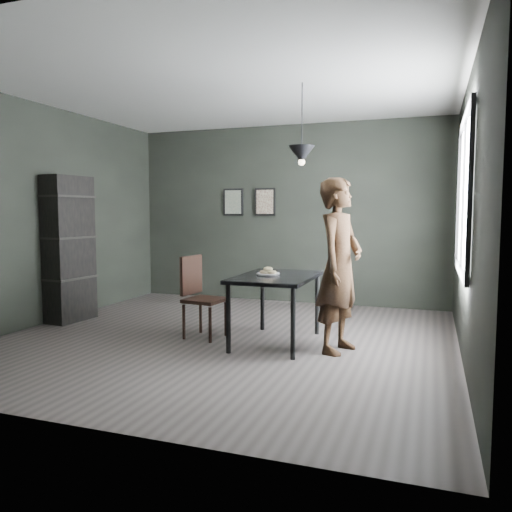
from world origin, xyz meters
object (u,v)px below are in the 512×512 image
(cafe_table, at_px, (276,282))
(woman, at_px, (339,265))
(white_plate, at_px, (268,274))
(wood_chair, at_px, (199,291))
(pendant_lamp, at_px, (302,154))
(shelf_unit, at_px, (68,249))

(cafe_table, xyz_separation_m, woman, (0.71, -0.09, 0.22))
(white_plate, xyz_separation_m, wood_chair, (-0.83, -0.03, -0.22))
(woman, distance_m, wood_chair, 1.67)
(cafe_table, distance_m, wood_chair, 0.93)
(wood_chair, relative_size, pendant_lamp, 1.08)
(white_plate, height_order, shelf_unit, shelf_unit)
(white_plate, bearing_deg, shelf_unit, 176.24)
(cafe_table, height_order, white_plate, white_plate)
(woman, bearing_deg, pendant_lamp, 81.68)
(cafe_table, xyz_separation_m, wood_chair, (-0.92, -0.03, -0.14))
(woman, relative_size, shelf_unit, 0.94)
(cafe_table, distance_m, white_plate, 0.12)
(cafe_table, bearing_deg, woman, -7.28)
(cafe_table, bearing_deg, white_plate, 179.91)
(cafe_table, height_order, shelf_unit, shelf_unit)
(woman, distance_m, shelf_unit, 3.64)
(woman, height_order, shelf_unit, shelf_unit)
(cafe_table, bearing_deg, wood_chair, -177.96)
(cafe_table, distance_m, woman, 0.74)
(white_plate, bearing_deg, wood_chair, -177.72)
(pendant_lamp, bearing_deg, woman, -22.66)
(cafe_table, height_order, wood_chair, wood_chair)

